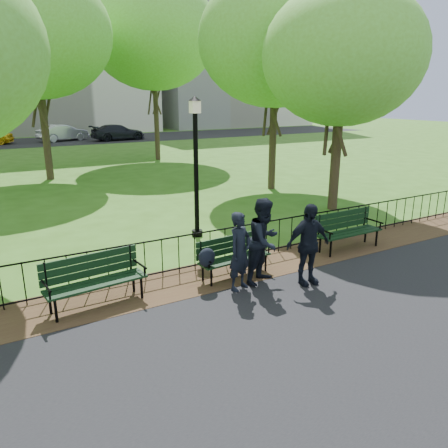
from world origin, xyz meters
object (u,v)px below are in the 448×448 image
tree_far_e (153,33)px  person_left (240,251)px  park_bench_right_a (347,226)px  lamppost (196,163)px  park_bench_left_a (94,275)px  tree_far_c (34,32)px  sedan_dark (118,132)px  tree_mid_e (276,40)px  tree_near_e (343,56)px  park_bench_main (223,254)px  sedan_silver (63,133)px  person_mid (264,241)px  person_right (308,244)px

tree_far_e → person_left: bearing=-106.8°
park_bench_right_a → lamppost: lamppost is taller
lamppost → park_bench_right_a: bearing=-45.2°
park_bench_left_a → tree_far_c: (1.46, 14.40, 5.96)m
tree_far_c → park_bench_right_a: bearing=-70.7°
park_bench_right_a → sedan_dark: size_ratio=0.40×
tree_mid_e → tree_near_e: bearing=-93.4°
park_bench_main → tree_far_e: bearing=68.1°
park_bench_main → park_bench_right_a: bearing=-2.4°
tree_near_e → tree_far_c: tree_far_c is taller
park_bench_main → sedan_silver: size_ratio=0.42×
park_bench_left_a → sedan_silver: 33.85m
person_mid → park_bench_main: bearing=119.1°
park_bench_left_a → tree_far_c: bearing=78.4°
park_bench_left_a → sedan_dark: 33.20m
person_mid → person_right: bearing=-60.5°
lamppost → person_mid: lamppost is taller
tree_far_c → lamppost: bearing=-79.4°
tree_near_e → tree_far_c: size_ratio=0.78×
sedan_silver → sedan_dark: bearing=-130.5°
person_left → park_bench_left_a: bearing=142.9°
park_bench_main → tree_mid_e: 11.42m
sedan_silver → tree_mid_e: bearing=169.2°
park_bench_left_a → person_left: size_ratio=1.18×
lamppost → sedan_dark: size_ratio=0.81×
park_bench_main → tree_far_c: tree_far_c is taller
tree_far_c → person_mid: bearing=-82.6°
park_bench_main → sedan_silver: (2.87, 33.58, 0.14)m
tree_far_e → park_bench_main: bearing=-107.5°
tree_mid_e → person_left: (-6.66, -8.07, -5.18)m
person_mid → person_right: size_ratio=1.05×
lamppost → tree_mid_e: tree_mid_e is taller
tree_far_c → person_left: (1.32, -15.19, -5.75)m
person_mid → person_left: bearing=161.9°
lamppost → park_bench_left_a: bearing=-141.6°
lamppost → sedan_dark: (6.43, 28.78, -1.41)m
tree_far_e → person_right: 20.93m
lamppost → tree_mid_e: bearing=37.2°
park_bench_main → tree_near_e: size_ratio=0.25×
tree_mid_e → sedan_dark: (0.62, 24.37, -5.31)m
sedan_dark → sedan_silver: bearing=62.9°
park_bench_main → person_left: size_ratio=1.12×
park_bench_left_a → sedan_silver: size_ratio=0.45×
lamppost → sedan_silver: bearing=86.3°
tree_far_e → sedan_silver: bearing=100.8°
tree_far_e → person_right: tree_far_e is taller
park_bench_main → lamppost: lamppost is taller
park_bench_right_a → tree_far_e: (1.98, 18.20, 6.77)m
person_right → sedan_silver: size_ratio=0.40×
person_right → person_mid: bearing=148.3°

